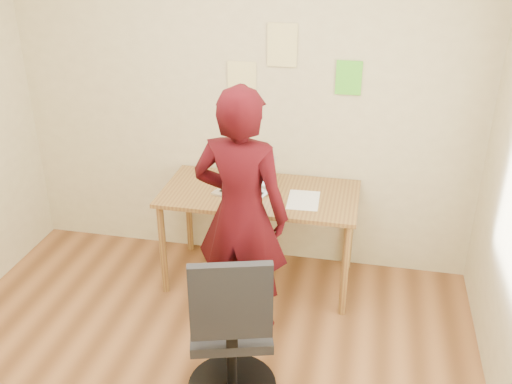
% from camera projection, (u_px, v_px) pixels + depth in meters
% --- Properties ---
extents(room, '(3.58, 3.58, 2.78)m').
position_uv_depth(room, '(157.00, 197.00, 2.63)').
color(room, brown).
rests_on(room, ground).
extents(desk, '(1.40, 0.70, 0.74)m').
position_uv_depth(desk, '(260.00, 203.00, 4.11)').
color(desk, olive).
rests_on(desk, ground).
extents(laptop, '(0.44, 0.41, 0.26)m').
position_uv_depth(laptop, '(245.00, 184.00, 4.07)').
color(laptop, silver).
rests_on(laptop, desk).
extents(paper_sheet, '(0.23, 0.32, 0.00)m').
position_uv_depth(paper_sheet, '(303.00, 200.00, 3.96)').
color(paper_sheet, white).
rests_on(paper_sheet, desk).
extents(phone, '(0.10, 0.14, 0.01)m').
position_uv_depth(phone, '(278.00, 207.00, 3.86)').
color(phone, black).
rests_on(phone, desk).
extents(wall_note_left, '(0.21, 0.00, 0.30)m').
position_uv_depth(wall_note_left, '(242.00, 82.00, 4.12)').
color(wall_note_left, '#EFDE8E').
rests_on(wall_note_left, room).
extents(wall_note_mid, '(0.21, 0.00, 0.30)m').
position_uv_depth(wall_note_mid, '(282.00, 45.00, 3.95)').
color(wall_note_mid, '#EFDE8E').
rests_on(wall_note_mid, room).
extents(wall_note_right, '(0.18, 0.00, 0.24)m').
position_uv_depth(wall_note_right, '(349.00, 78.00, 3.95)').
color(wall_note_right, '#59DB31').
rests_on(wall_note_right, room).
extents(office_chair, '(0.55, 0.56, 1.00)m').
position_uv_depth(office_chair, '(231.00, 338.00, 3.13)').
color(office_chair, black).
rests_on(office_chair, ground).
extents(person, '(0.65, 0.46, 1.68)m').
position_uv_depth(person, '(241.00, 215.00, 3.55)').
color(person, '#38070C').
rests_on(person, ground).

